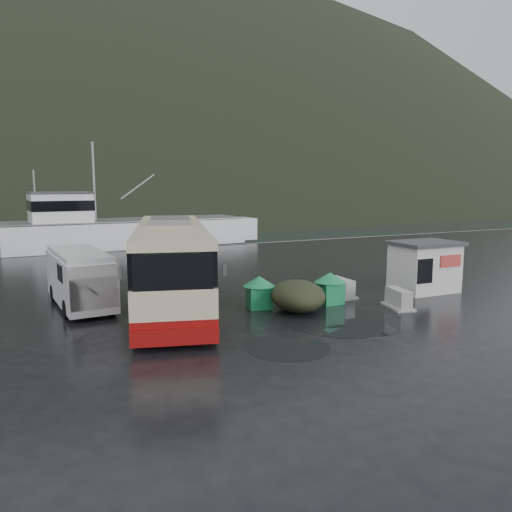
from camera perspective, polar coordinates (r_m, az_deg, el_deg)
name	(u,v)px	position (r m, az deg, el deg)	size (l,w,h in m)	color
ground	(242,308)	(20.65, -1.62, -5.92)	(160.00, 160.00, 0.00)	black
harbor_water	(52,206)	(128.63, -22.28, 5.35)	(300.00, 180.00, 0.02)	black
quay_edge	(135,250)	(39.46, -13.64, 0.64)	(160.00, 0.60, 1.50)	#999993
headland	(54,194)	(268.93, -22.12, 6.53)	(780.00, 540.00, 570.00)	black
coach_bus	(172,303)	(21.70, -9.55, -5.34)	(3.17, 12.78, 3.62)	beige
white_van	(81,306)	(22.15, -19.33, -5.42)	(1.94, 5.62, 2.35)	white
waste_bin_left	(259,308)	(20.62, 0.35, -5.94)	(0.96, 0.96, 1.33)	#178348
waste_bin_right	(330,303)	(21.61, 8.40, -5.37)	(0.97, 0.97, 1.34)	#178348
dome_tent	(298,310)	(20.31, 4.77, -6.19)	(2.19, 3.06, 1.20)	#272B1A
ticket_kiosk	(423,291)	(25.06, 18.56, -3.83)	(3.05, 2.31, 2.38)	silver
jersey_barrier_a	(340,297)	(22.92, 9.62, -4.62)	(0.84, 1.68, 0.84)	#999993
jersey_barrier_b	(398,308)	(21.44, 15.92, -5.71)	(0.79, 1.58, 0.79)	#999993
jersey_barrier_c	(423,286)	(26.27, 18.54, -3.29)	(0.71, 1.42, 0.71)	#999993
fishing_trawler	(129,240)	(47.17, -14.31, 1.82)	(25.05, 5.50, 10.02)	white
puddles	(330,328)	(18.04, 8.42, -8.09)	(6.78, 5.17, 0.01)	black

